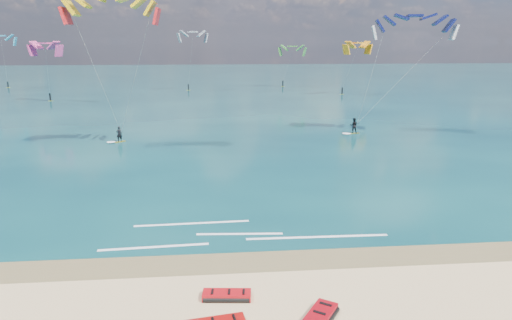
# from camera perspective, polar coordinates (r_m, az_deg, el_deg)

# --- Properties ---
(ground) EXTENTS (320.00, 320.00, 0.00)m
(ground) POSITION_cam_1_polar(r_m,az_deg,el_deg) (58.78, -7.11, 4.03)
(ground) COLOR tan
(ground) RESTS_ON ground
(wet_sand_strip) EXTENTS (320.00, 2.40, 0.01)m
(wet_sand_strip) POSITION_cam_1_polar(r_m,az_deg,el_deg) (23.43, -9.80, -12.72)
(wet_sand_strip) COLOR brown
(wet_sand_strip) RESTS_ON ground
(sea) EXTENTS (320.00, 200.00, 0.04)m
(sea) POSITION_cam_1_polar(r_m,az_deg,el_deg) (122.25, -6.22, 9.52)
(sea) COLOR #0B343E
(sea) RESTS_ON ground
(packed_kite_mid) EXTENTS (2.34, 1.23, 0.37)m
(packed_kite_mid) POSITION_cam_1_polar(r_m,az_deg,el_deg) (20.44, -3.67, -16.91)
(packed_kite_mid) COLOR red
(packed_kite_mid) RESTS_ON ground
(kitesurfer_main) EXTENTS (8.87, 7.77, 16.32)m
(kitesurfer_main) POSITION_cam_1_polar(r_m,az_deg,el_deg) (47.53, -17.25, 11.24)
(kitesurfer_main) COLOR #C4CB17
(kitesurfer_main) RESTS_ON sea
(kitesurfer_far) EXTENTS (12.88, 5.56, 15.16)m
(kitesurfer_far) POSITION_cam_1_polar(r_m,az_deg,el_deg) (54.09, 16.02, 11.32)
(kitesurfer_far) COLOR gold
(kitesurfer_far) RESTS_ON sea
(shoreline_foam) EXTENTS (15.92, 3.62, 0.01)m
(shoreline_foam) POSITION_cam_1_polar(r_m,az_deg,el_deg) (26.26, -3.04, -9.30)
(shoreline_foam) COLOR white
(shoreline_foam) RESTS_ON ground
(distant_kites) EXTENTS (81.37, 30.12, 12.61)m
(distant_kites) POSITION_cam_1_polar(r_m,az_deg,el_deg) (98.57, -10.17, 11.40)
(distant_kites) COLOR #CE3C7F
(distant_kites) RESTS_ON ground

